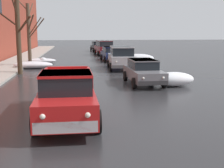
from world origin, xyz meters
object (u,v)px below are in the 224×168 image
object	(u,v)px
bare_tree_far_down_block	(29,33)
sedan_grey_parked_kerbside_close	(143,71)
pickup_truck_red_approaching_near_lane	(67,95)
suv_silver_parked_kerbside_mid	(121,57)
sedan_black_at_far_intersection	(98,46)
bare_tree_mid_block	(17,26)
sedan_darkblue_parked_far_down_block	(112,53)
suv_maroon_queued_behind_truck	(104,47)

from	to	relation	value
bare_tree_far_down_block	sedan_grey_parked_kerbside_close	distance (m)	12.69
pickup_truck_red_approaching_near_lane	suv_silver_parked_kerbside_mid	size ratio (longest dim) A/B	1.23
sedan_black_at_far_intersection	suv_silver_parked_kerbside_mid	bearing A→B (deg)	-88.82
sedan_grey_parked_kerbside_close	suv_silver_parked_kerbside_mid	size ratio (longest dim) A/B	1.00
bare_tree_far_down_block	suv_silver_parked_kerbside_mid	size ratio (longest dim) A/B	1.46
bare_tree_mid_block	suv_silver_parked_kerbside_mid	bearing A→B (deg)	14.16
sedan_darkblue_parked_far_down_block	sedan_black_at_far_intersection	bearing A→B (deg)	91.71
pickup_truck_red_approaching_near_lane	sedan_black_at_far_intersection	size ratio (longest dim) A/B	1.34
suv_maroon_queued_behind_truck	bare_tree_mid_block	bearing A→B (deg)	-114.56
suv_silver_parked_kerbside_mid	sedan_darkblue_parked_far_down_block	world-z (taller)	suv_silver_parked_kerbside_mid
pickup_truck_red_approaching_near_lane	suv_silver_parked_kerbside_mid	xyz separation A→B (m)	(3.87, 13.81, 0.11)
bare_tree_far_down_block	suv_silver_parked_kerbside_mid	xyz separation A→B (m)	(7.53, -2.87, -1.90)
suv_maroon_queued_behind_truck	sedan_grey_parked_kerbside_close	bearing A→B (deg)	-88.93
bare_tree_mid_block	pickup_truck_red_approaching_near_lane	size ratio (longest dim) A/B	1.26
sedan_black_at_far_intersection	sedan_grey_parked_kerbside_close	bearing A→B (deg)	-88.55
suv_silver_parked_kerbside_mid	bare_tree_mid_block	bearing A→B (deg)	-165.84
suv_silver_parked_kerbside_mid	suv_maroon_queued_behind_truck	world-z (taller)	same
pickup_truck_red_approaching_near_lane	suv_silver_parked_kerbside_mid	bearing A→B (deg)	74.32
bare_tree_mid_block	sedan_grey_parked_kerbside_close	bearing A→B (deg)	-32.37
sedan_grey_parked_kerbside_close	sedan_darkblue_parked_far_down_block	bearing A→B (deg)	91.18
bare_tree_far_down_block	sedan_black_at_far_intersection	xyz separation A→B (m)	(7.09, 18.76, -2.14)
sedan_darkblue_parked_far_down_block	sedan_grey_parked_kerbside_close	bearing A→B (deg)	-88.82
bare_tree_far_down_block	suv_silver_parked_kerbside_mid	distance (m)	8.28
pickup_truck_red_approaching_near_lane	bare_tree_far_down_block	bearing A→B (deg)	102.37
sedan_grey_parked_kerbside_close	sedan_darkblue_parked_far_down_block	world-z (taller)	same
sedan_grey_parked_kerbside_close	bare_tree_far_down_block	bearing A→B (deg)	128.63
sedan_darkblue_parked_far_down_block	sedan_black_at_far_intersection	world-z (taller)	same
bare_tree_mid_block	sedan_grey_parked_kerbside_close	distance (m)	9.68
bare_tree_far_down_block	sedan_black_at_far_intersection	distance (m)	20.16
sedan_grey_parked_kerbside_close	suv_maroon_queued_behind_truck	size ratio (longest dim) A/B	0.94
suv_maroon_queued_behind_truck	sedan_darkblue_parked_far_down_block	bearing A→B (deg)	-89.14
suv_maroon_queued_behind_truck	sedan_black_at_far_intersection	xyz separation A→B (m)	(-0.32, 7.20, -0.24)
bare_tree_mid_block	sedan_black_at_far_intersection	xyz separation A→B (m)	(7.15, 23.54, -2.64)
sedan_grey_parked_kerbside_close	sedan_black_at_far_intersection	distance (m)	28.54
pickup_truck_red_approaching_near_lane	sedan_black_at_far_intersection	distance (m)	35.60
bare_tree_mid_block	bare_tree_far_down_block	distance (m)	4.81
sedan_grey_parked_kerbside_close	suv_maroon_queued_behind_truck	xyz separation A→B (m)	(-0.40, 21.33, 0.24)
pickup_truck_red_approaching_near_lane	sedan_black_at_far_intersection	bearing A→B (deg)	84.47
pickup_truck_red_approaching_near_lane	sedan_grey_parked_kerbside_close	bearing A→B (deg)	58.96
sedan_grey_parked_kerbside_close	sedan_darkblue_parked_far_down_block	xyz separation A→B (m)	(-0.29, 13.90, 0.00)
bare_tree_mid_block	suv_silver_parked_kerbside_mid	xyz separation A→B (m)	(7.59, 1.92, -2.40)
bare_tree_far_down_block	suv_maroon_queued_behind_truck	xyz separation A→B (m)	(7.41, 11.56, -1.90)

